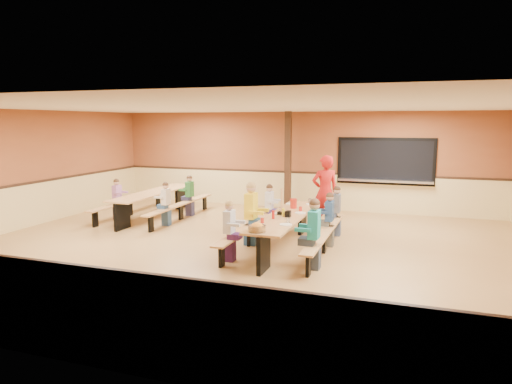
% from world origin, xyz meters
% --- Properties ---
extents(ground, '(12.00, 12.00, 0.00)m').
position_xyz_m(ground, '(0.00, 0.00, 0.00)').
color(ground, olive).
rests_on(ground, ground).
extents(room_envelope, '(12.04, 10.04, 3.02)m').
position_xyz_m(room_envelope, '(0.00, 0.00, 0.69)').
color(room_envelope, brown).
rests_on(room_envelope, ground).
extents(kitchen_pass_through, '(2.78, 0.28, 1.38)m').
position_xyz_m(kitchen_pass_through, '(2.60, 4.96, 1.49)').
color(kitchen_pass_through, black).
rests_on(kitchen_pass_through, ground).
extents(structural_post, '(0.18, 0.18, 3.00)m').
position_xyz_m(structural_post, '(-0.20, 4.40, 1.50)').
color(structural_post, black).
rests_on(structural_post, ground).
extents(cafeteria_table_main, '(1.91, 3.70, 0.74)m').
position_xyz_m(cafeteria_table_main, '(0.86, 0.28, 0.53)').
color(cafeteria_table_main, '#B98249').
rests_on(cafeteria_table_main, ground).
extents(cafeteria_table_second, '(1.91, 3.70, 0.74)m').
position_xyz_m(cafeteria_table_second, '(-3.52, 2.25, 0.53)').
color(cafeteria_table_second, '#B98249').
rests_on(cafeteria_table_second, ground).
extents(seated_child_white_left, '(0.35, 0.29, 1.17)m').
position_xyz_m(seated_child_white_left, '(0.04, -0.88, 0.59)').
color(seated_child_white_left, silver).
rests_on(seated_child_white_left, ground).
extents(seated_adult_yellow, '(0.45, 0.37, 1.37)m').
position_xyz_m(seated_adult_yellow, '(0.04, 0.39, 0.69)').
color(seated_adult_yellow, yellow).
rests_on(seated_adult_yellow, ground).
extents(seated_child_grey_left, '(0.34, 0.28, 1.15)m').
position_xyz_m(seated_child_grey_left, '(0.04, 1.75, 0.58)').
color(seated_child_grey_left, silver).
rests_on(seated_child_grey_left, ground).
extents(seated_child_teal_right, '(0.41, 0.34, 1.30)m').
position_xyz_m(seated_child_teal_right, '(1.69, -0.83, 0.65)').
color(seated_child_teal_right, teal).
rests_on(seated_child_teal_right, ground).
extents(seated_child_navy_right, '(0.35, 0.28, 1.16)m').
position_xyz_m(seated_child_navy_right, '(1.69, 0.82, 0.58)').
color(seated_child_navy_right, navy).
rests_on(seated_child_navy_right, ground).
extents(seated_child_char_right, '(0.35, 0.29, 1.17)m').
position_xyz_m(seated_child_char_right, '(1.69, 1.83, 0.59)').
color(seated_child_char_right, '#4E5059').
rests_on(seated_child_char_right, ground).
extents(seated_child_purple_sec, '(0.33, 0.27, 1.12)m').
position_xyz_m(seated_child_purple_sec, '(-4.35, 1.66, 0.56)').
color(seated_child_purple_sec, '#9C608F').
rests_on(seated_child_purple_sec, ground).
extents(seated_child_green_sec, '(0.34, 0.28, 1.16)m').
position_xyz_m(seated_child_green_sec, '(-2.70, 2.81, 0.58)').
color(seated_child_green_sec, '#2A6B31').
rests_on(seated_child_green_sec, ground).
extents(seated_child_tan_sec, '(0.33, 0.27, 1.13)m').
position_xyz_m(seated_child_tan_sec, '(-2.70, 1.46, 0.56)').
color(seated_child_tan_sec, beige).
rests_on(seated_child_tan_sec, ground).
extents(standing_woman, '(0.81, 0.72, 1.87)m').
position_xyz_m(standing_woman, '(1.28, 2.49, 0.93)').
color(standing_woman, '#B21814').
rests_on(standing_woman, ground).
extents(punch_pitcher, '(0.16, 0.16, 0.22)m').
position_xyz_m(punch_pitcher, '(0.82, 1.09, 0.85)').
color(punch_pitcher, red).
rests_on(punch_pitcher, cafeteria_table_main).
extents(chip_bowl, '(0.32, 0.32, 0.15)m').
position_xyz_m(chip_bowl, '(0.75, -1.32, 0.81)').
color(chip_bowl, gold).
rests_on(chip_bowl, cafeteria_table_main).
extents(napkin_dispenser, '(0.10, 0.14, 0.13)m').
position_xyz_m(napkin_dispenser, '(0.95, 0.11, 0.80)').
color(napkin_dispenser, black).
rests_on(napkin_dispenser, cafeteria_table_main).
extents(condiment_mustard, '(0.06, 0.06, 0.17)m').
position_xyz_m(condiment_mustard, '(0.84, 0.14, 0.82)').
color(condiment_mustard, yellow).
rests_on(condiment_mustard, cafeteria_table_main).
extents(condiment_ketchup, '(0.06, 0.06, 0.17)m').
position_xyz_m(condiment_ketchup, '(0.71, -0.16, 0.82)').
color(condiment_ketchup, '#B2140F').
rests_on(condiment_ketchup, cafeteria_table_main).
extents(table_paddle, '(0.16, 0.16, 0.56)m').
position_xyz_m(table_paddle, '(0.75, 0.32, 0.88)').
color(table_paddle, black).
rests_on(table_paddle, cafeteria_table_main).
extents(place_settings, '(0.65, 3.30, 0.11)m').
position_xyz_m(place_settings, '(0.86, 0.28, 0.80)').
color(place_settings, beige).
rests_on(place_settings, cafeteria_table_main).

